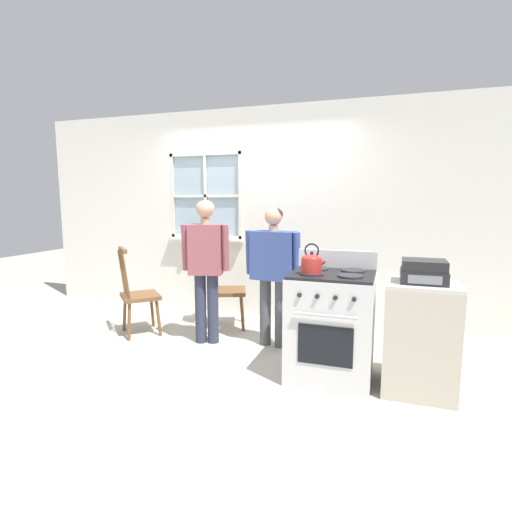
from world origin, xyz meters
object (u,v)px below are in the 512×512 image
stove (331,324)px  potted_plant (190,234)px  person_elderly_left (206,260)px  kettle (312,263)px  chair_by_window (227,291)px  stereo (424,272)px  person_teen_center (273,264)px  side_counter (420,337)px  handbag (207,259)px  chair_near_wall (138,296)px

stove → potted_plant: size_ratio=5.27×
person_elderly_left → kettle: 1.35m
chair_by_window → stereo: size_ratio=2.96×
person_teen_center → kettle: bearing=-46.6°
side_counter → potted_plant: bearing=151.5°
kettle → potted_plant: (-2.00, 1.65, 0.05)m
person_teen_center → handbag: (-0.93, 0.35, -0.04)m
chair_by_window → potted_plant: bearing=34.5°
person_teen_center → handbag: 0.99m
handbag → stereo: stereo is taller
kettle → stereo: size_ratio=0.73×
potted_plant → handbag: 0.85m
stove → person_teen_center: bearing=141.2°
chair_by_window → person_elderly_left: (0.01, -0.57, 0.46)m
stove → handbag: stove is taller
person_teen_center → potted_plant: (-1.47, 0.96, 0.20)m
chair_near_wall → stove: (2.26, -0.42, 0.03)m
kettle → handbag: size_ratio=0.80×
chair_near_wall → side_counter: (2.96, -0.47, 0.00)m
stove → chair_by_window: bearing=144.7°
chair_near_wall → stove: 2.30m
person_elderly_left → side_counter: person_elderly_left is taller
stereo → stove: bearing=174.7°
chair_near_wall → handbag: (0.64, 0.48, 0.39)m
chair_by_window → person_elderly_left: size_ratio=0.66×
chair_by_window → chair_near_wall: bearing=102.3°
person_teen_center → side_counter: (1.40, -0.60, -0.43)m
stove → potted_plant: potted_plant is taller
chair_near_wall → kettle: 2.25m
chair_by_window → person_elderly_left: 0.73m
chair_near_wall → person_elderly_left: person_elderly_left is taller
potted_plant → chair_near_wall: bearing=-94.9°
chair_near_wall → potted_plant: (0.09, 1.09, 0.62)m
person_elderly_left → side_counter: size_ratio=1.70×
kettle → side_counter: 1.04m
kettle → handbag: kettle is taller
kettle → side_counter: (0.87, 0.09, -0.57)m
chair_by_window → kettle: kettle is taller
stove → side_counter: stove is taller
stove → kettle: bearing=-140.2°
handbag → person_elderly_left: bearing=-65.4°
person_teen_center → stove: size_ratio=1.35×
person_teen_center → kettle: person_teen_center is taller
person_elderly_left → stereo: size_ratio=4.51×
handbag → chair_by_window: bearing=20.9°
chair_near_wall → kettle: size_ratio=4.07×
potted_plant → stereo: 3.28m
stove → side_counter: 0.71m
person_elderly_left → chair_by_window: bearing=76.1°
chair_near_wall → person_elderly_left: size_ratio=0.66×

